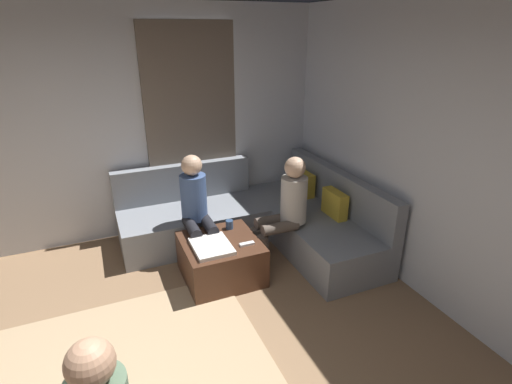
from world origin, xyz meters
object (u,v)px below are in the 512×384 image
sectional_couch (260,219)px  person_on_couch_side (197,207)px  game_remote (247,244)px  coffee_mug (229,224)px  person_on_couch_back (285,207)px  ottoman (221,259)px

sectional_couch → person_on_couch_side: person_on_couch_side is taller
game_remote → coffee_mug: bearing=-174.3°
coffee_mug → person_on_couch_back: (0.21, 0.56, 0.19)m
coffee_mug → person_on_couch_side: bearing=-120.3°
sectional_couch → game_remote: 0.87m
sectional_couch → coffee_mug: (0.32, -0.50, 0.19)m
person_on_couch_back → ottoman: bearing=90.8°
sectional_couch → game_remote: size_ratio=17.00×
person_on_couch_side → game_remote: bearing=120.7°
sectional_couch → coffee_mug: sectional_couch is taller
ottoman → person_on_couch_side: size_ratio=0.63×
game_remote → person_on_couch_side: 0.71m
ottoman → game_remote: game_remote is taller
sectional_couch → ottoman: (0.54, -0.68, -0.07)m
person_on_couch_back → coffee_mug: bearing=69.4°
coffee_mug → person_on_couch_side: (-0.18, -0.30, 0.19)m
coffee_mug → person_on_couch_back: size_ratio=0.08×
ottoman → coffee_mug: bearing=140.7°
sectional_couch → game_remote: bearing=-32.6°
sectional_couch → game_remote: (0.72, -0.46, 0.15)m
ottoman → person_on_couch_side: bearing=-162.8°
coffee_mug → game_remote: 0.40m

